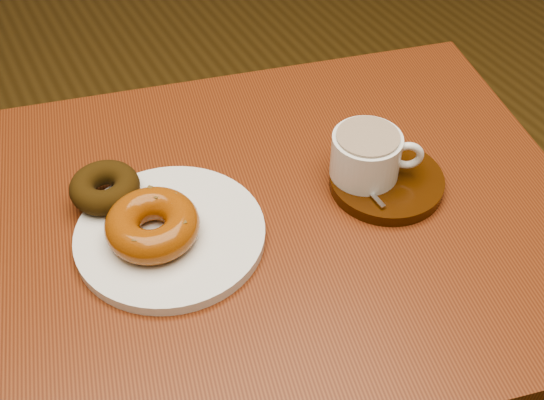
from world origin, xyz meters
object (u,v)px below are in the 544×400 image
cafe_table (260,277)px  coffee_cup (367,155)px  donut_plate (170,234)px  saucer (386,181)px

cafe_table → coffee_cup: bearing=9.6°
cafe_table → donut_plate: bearing=-175.4°
saucer → coffee_cup: coffee_cup is taller
saucer → cafe_table: bearing=170.5°
coffee_cup → cafe_table: bearing=-152.0°
saucer → coffee_cup: bearing=136.7°
coffee_cup → saucer: bearing=-11.9°
coffee_cup → donut_plate: bearing=-154.1°
donut_plate → saucer: saucer is taller
donut_plate → saucer: (0.29, -0.05, 0.00)m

